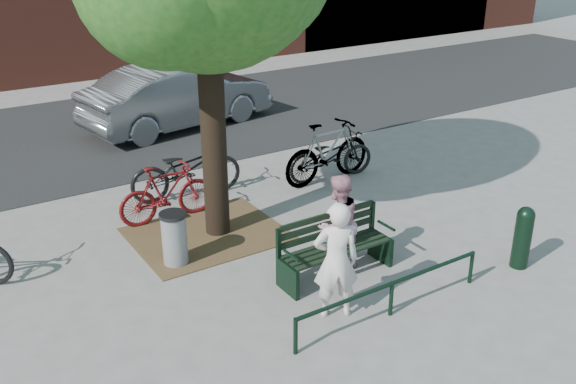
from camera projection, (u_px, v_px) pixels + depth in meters
ground at (336, 275)px, 9.40m from camera, size 90.00×90.00×0.00m
dirt_pit at (207, 234)px, 10.59m from camera, size 2.40×2.00×0.02m
road at (131, 127)px, 15.95m from camera, size 40.00×7.00×0.01m
park_bench at (333, 244)px, 9.27m from camera, size 1.74×0.54×0.97m
guard_railing at (392, 289)px, 8.31m from camera, size 3.06×0.06×0.51m
person_left at (336, 260)px, 8.17m from camera, size 0.70×0.60×1.62m
person_right at (338, 224)px, 9.28m from camera, size 0.82×0.70×1.50m
bollard at (523, 235)px, 9.45m from camera, size 0.26×0.26×0.97m
litter_bin at (174, 238)px, 9.56m from camera, size 0.41×0.41×0.84m
bicycle_b at (167, 193)px, 10.91m from camera, size 1.72×0.55×1.02m
bicycle_c at (186, 169)px, 11.82m from camera, size 2.18×0.99×1.10m
bicycle_d at (327, 152)px, 12.52m from camera, size 2.06×0.68×1.22m
bicycle_e at (331, 155)px, 12.69m from camera, size 1.91×0.85×0.97m
parked_car at (178, 96)px, 15.73m from camera, size 4.95×2.41×1.56m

